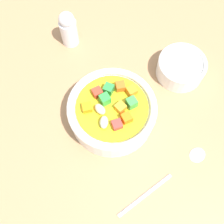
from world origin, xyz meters
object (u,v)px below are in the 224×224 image
Objects in this scene: side_bowl_small at (181,67)px; pepper_shaker at (68,29)px; spoon at (177,171)px; soup_bowl_main at (112,111)px.

pepper_shaker reaches higher than side_bowl_small.
spoon is 20.57cm from side_bowl_small.
soup_bowl_main is at bearing 101.68° from spoon.
side_bowl_small is 24.27cm from pepper_shaker.
pepper_shaker is (-8.50, 33.90, 3.68)cm from spoon.
side_bowl_small is (9.75, 18.03, 1.71)cm from spoon.
soup_bowl_main is 15.52cm from spoon.
spoon is (6.77, -13.71, -2.62)cm from soup_bowl_main.
soup_bowl_main reaches higher than side_bowl_small.
spoon is at bearing -75.92° from pepper_shaker.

